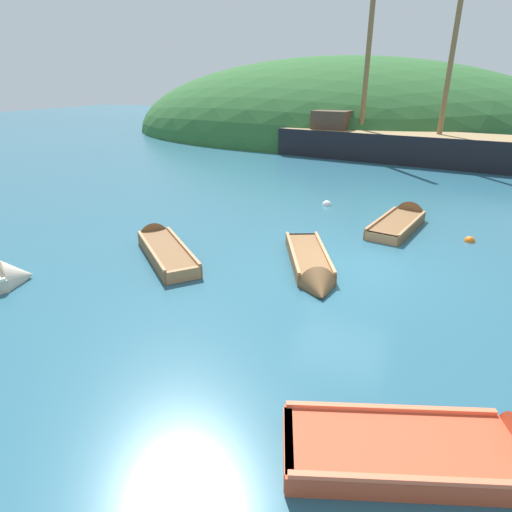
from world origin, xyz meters
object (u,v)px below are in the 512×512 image
sailing_ship (390,149)px  rowboat_near_dock (311,267)px  rowboat_center (162,248)px  buoy_orange (469,241)px  buoy_white (327,205)px  rowboat_far (402,222)px  rowboat_outer_right (452,457)px

sailing_ship → rowboat_near_dock: size_ratio=4.47×
sailing_ship → rowboat_center: bearing=-94.9°
rowboat_center → sailing_ship: bearing=-60.8°
rowboat_near_dock → rowboat_center: bearing=-109.4°
buoy_orange → buoy_white: bearing=155.5°
sailing_ship → buoy_orange: sailing_ship is taller
rowboat_near_dock → buoy_white: bearing=165.9°
sailing_ship → buoy_orange: 14.48m
rowboat_far → rowboat_outer_right: (1.53, -9.82, 0.00)m
buoy_white → sailing_ship: bearing=85.3°
rowboat_center → rowboat_far: bearing=-97.3°
sailing_ship → rowboat_center: (-4.04, -18.24, -0.50)m
buoy_white → buoy_orange: bearing=-24.5°
sailing_ship → buoy_white: bearing=-87.2°
rowboat_far → buoy_orange: 2.24m
rowboat_center → rowboat_near_dock: bearing=-132.9°
rowboat_outer_right → buoy_white: size_ratio=10.95×
sailing_ship → rowboat_outer_right: 23.10m
sailing_ship → rowboat_outer_right: size_ratio=4.34×
rowboat_center → buoy_white: bearing=-73.4°
rowboat_center → rowboat_outer_right: bearing=-169.6°
buoy_orange → buoy_white: 5.48m
rowboat_center → buoy_orange: bearing=-110.1°
rowboat_far → rowboat_near_dock: (-1.77, -4.83, 0.00)m
sailing_ship → buoy_orange: bearing=-66.3°
buoy_orange → buoy_white: (-4.98, 2.27, 0.00)m
buoy_orange → sailing_ship: bearing=106.2°
rowboat_center → rowboat_near_dock: 4.27m
rowboat_outer_right → buoy_white: rowboat_outer_right is taller
rowboat_outer_right → buoy_white: 12.06m
sailing_ship → rowboat_center: size_ratio=4.68×
rowboat_far → buoy_white: size_ratio=11.05×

